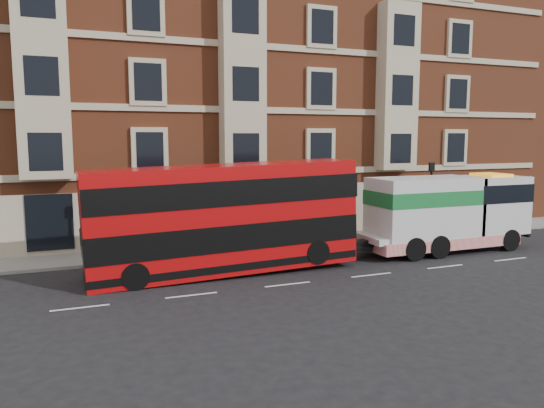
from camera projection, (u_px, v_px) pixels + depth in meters
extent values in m
plane|color=black|center=(288.00, 284.00, 21.66)|extent=(120.00, 120.00, 0.00)
cube|color=slate|center=(232.00, 248.00, 28.55)|extent=(90.00, 3.00, 0.15)
cube|color=brown|center=(203.00, 91.00, 34.52)|extent=(45.00, 12.00, 18.00)
cylinder|color=black|center=(118.00, 219.00, 24.87)|extent=(0.14, 0.14, 4.00)
cube|color=black|center=(116.00, 175.00, 24.60)|extent=(0.35, 0.15, 0.50)
cylinder|color=black|center=(430.00, 202.00, 31.55)|extent=(0.14, 0.14, 4.00)
cube|color=black|center=(432.00, 167.00, 31.29)|extent=(0.35, 0.15, 0.50)
cube|color=#B1090B|center=(224.00, 218.00, 23.18)|extent=(11.79, 2.63, 4.63)
cube|color=black|center=(224.00, 233.00, 23.27)|extent=(11.83, 2.69, 1.11)
cube|color=black|center=(223.00, 190.00, 23.03)|extent=(11.83, 2.69, 1.05)
cylinder|color=black|center=(135.00, 276.00, 20.85)|extent=(1.09, 0.34, 1.09)
cylinder|color=black|center=(128.00, 263.00, 23.03)|extent=(1.09, 0.34, 1.09)
cylinder|color=black|center=(317.00, 252.00, 23.78)|extent=(1.09, 0.34, 1.09)
cylinder|color=black|center=(295.00, 242.00, 25.96)|extent=(1.09, 0.34, 1.09)
cube|color=silver|center=(443.00, 233.00, 27.82)|extent=(9.47, 2.42, 0.32)
cube|color=silver|center=(490.00, 204.00, 28.78)|extent=(3.37, 2.63, 3.05)
cube|color=silver|center=(424.00, 207.00, 27.18)|extent=(5.68, 2.63, 3.05)
cube|color=#186E30|center=(425.00, 197.00, 27.11)|extent=(5.74, 2.67, 0.74)
cube|color=red|center=(440.00, 240.00, 27.79)|extent=(8.42, 2.69, 0.58)
cylinder|color=black|center=(509.00, 240.00, 28.03)|extent=(1.16, 0.37, 1.16)
cylinder|color=black|center=(477.00, 233.00, 30.22)|extent=(1.16, 0.37, 1.16)
cylinder|color=black|center=(438.00, 247.00, 26.31)|extent=(1.16, 0.42, 1.16)
cylinder|color=black|center=(409.00, 238.00, 28.50)|extent=(1.16, 0.42, 1.16)
cylinder|color=black|center=(414.00, 249.00, 25.76)|extent=(1.16, 0.42, 1.16)
cylinder|color=black|center=(386.00, 240.00, 27.95)|extent=(1.16, 0.42, 1.16)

